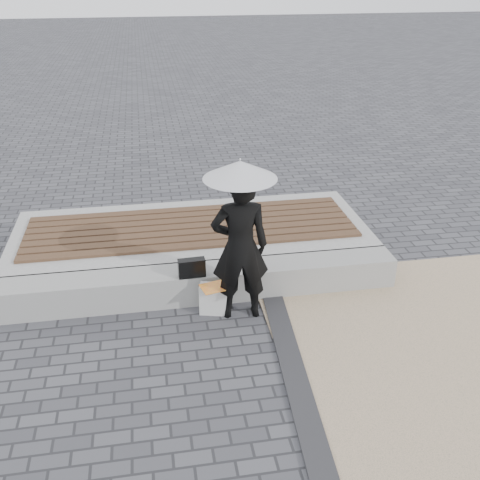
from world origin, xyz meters
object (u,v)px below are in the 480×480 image
object	(u,v)px
handbag	(192,268)
seating_ledge	(201,283)
woman	(240,247)
canvas_tote	(215,299)
parasol	(240,170)

from	to	relation	value
handbag	seating_ledge	bearing A→B (deg)	50.05
seating_ledge	woman	size ratio (longest dim) A/B	2.75
handbag	canvas_tote	xyz separation A→B (m)	(0.25, -0.23, -0.32)
seating_ledge	parasol	bearing A→B (deg)	-48.06
woman	handbag	bearing A→B (deg)	-28.35
woman	seating_ledge	bearing A→B (deg)	-46.16
seating_ledge	canvas_tote	world-z (taller)	seating_ledge
seating_ledge	parasol	size ratio (longest dim) A/B	4.85
parasol	seating_ledge	bearing A→B (deg)	131.94
handbag	canvas_tote	world-z (taller)	handbag
woman	handbag	xyz separation A→B (m)	(-0.54, 0.31, -0.39)
parasol	handbag	xyz separation A→B (m)	(-0.54, 0.31, -1.32)
woman	canvas_tote	xyz separation A→B (m)	(-0.29, 0.08, -0.71)
woman	parasol	world-z (taller)	parasol
parasol	canvas_tote	xyz separation A→B (m)	(-0.29, 0.08, -1.64)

